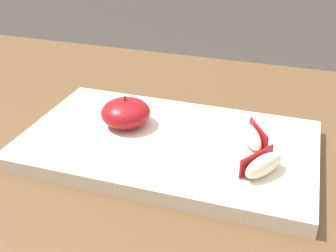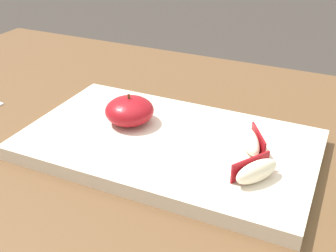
# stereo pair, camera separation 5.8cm
# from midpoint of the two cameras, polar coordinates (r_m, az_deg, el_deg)

# --- Properties ---
(dining_table) EXTENTS (1.23, 0.82, 0.75)m
(dining_table) POSITION_cam_midpoint_polar(r_m,az_deg,el_deg) (0.67, -0.19, -11.49)
(dining_table) COLOR brown
(dining_table) RESTS_ON ground_plane
(cutting_board) EXTENTS (0.41, 0.24, 0.02)m
(cutting_board) POSITION_cam_midpoint_polar(r_m,az_deg,el_deg) (0.60, 2.79, -2.61)
(cutting_board) COLOR beige
(cutting_board) RESTS_ON dining_table
(apple_half_skin_up) EXTENTS (0.07, 0.07, 0.05)m
(apple_half_skin_up) POSITION_cam_midpoint_polar(r_m,az_deg,el_deg) (0.62, -2.64, 2.05)
(apple_half_skin_up) COLOR maroon
(apple_half_skin_up) RESTS_ON cutting_board
(apple_wedge_right) EXTENTS (0.05, 0.06, 0.03)m
(apple_wedge_right) POSITION_cam_midpoint_polar(r_m,az_deg,el_deg) (0.52, 15.14, -6.05)
(apple_wedge_right) COLOR #F4EACC
(apple_wedge_right) RESTS_ON cutting_board
(apple_wedge_middle) EXTENTS (0.05, 0.06, 0.03)m
(apple_wedge_middle) POSITION_cam_midpoint_polar(r_m,az_deg,el_deg) (0.58, 14.10, -2.08)
(apple_wedge_middle) COLOR #F4EACC
(apple_wedge_middle) RESTS_ON cutting_board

